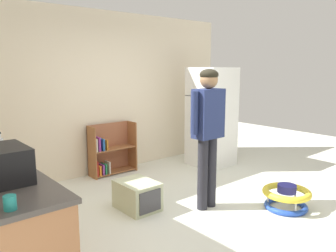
{
  "coord_description": "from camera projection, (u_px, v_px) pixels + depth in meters",
  "views": [
    {
      "loc": [
        -2.86,
        -2.71,
        1.79
      ],
      "look_at": [
        -0.19,
        0.43,
        1.07
      ],
      "focal_mm": 36.14,
      "sensor_mm": 36.0,
      "label": 1
    }
  ],
  "objects": [
    {
      "name": "teal_cup",
      "position": [
        10.0,
        203.0,
        2.13
      ],
      "size": [
        0.08,
        0.08,
        0.09
      ],
      "primitive_type": "cylinder",
      "color": "teal",
      "rests_on": "kitchen_counter"
    },
    {
      "name": "white_cup",
      "position": [
        10.0,
        155.0,
        3.26
      ],
      "size": [
        0.08,
        0.08,
        0.09
      ],
      "primitive_type": "cylinder",
      "color": "white",
      "rests_on": "kitchen_counter"
    },
    {
      "name": "bookshelf",
      "position": [
        109.0,
        152.0,
        5.69
      ],
      "size": [
        0.8,
        0.28,
        0.85
      ],
      "color": "#975F37",
      "rests_on": "ground"
    },
    {
      "name": "refrigerator",
      "position": [
        211.0,
        117.0,
        6.14
      ],
      "size": [
        0.73,
        0.68,
        1.78
      ],
      "color": "white",
      "rests_on": "ground"
    },
    {
      "name": "ground_plane",
      "position": [
        202.0,
        214.0,
        4.17
      ],
      "size": [
        12.0,
        12.0,
        0.0
      ],
      "primitive_type": "plane",
      "color": "silver",
      "rests_on": "ground"
    },
    {
      "name": "back_wall",
      "position": [
        103.0,
        93.0,
        5.68
      ],
      "size": [
        5.2,
        0.06,
        2.7
      ],
      "primitive_type": "cube",
      "color": "beige",
      "rests_on": "ground"
    },
    {
      "name": "microwave",
      "position": [
        2.0,
        164.0,
        2.63
      ],
      "size": [
        0.37,
        0.48,
        0.28
      ],
      "color": "black",
      "rests_on": "kitchen_counter"
    },
    {
      "name": "baby_walker",
      "position": [
        286.0,
        197.0,
        4.3
      ],
      "size": [
        0.6,
        0.6,
        0.32
      ],
      "color": "blue",
      "rests_on": "ground"
    },
    {
      "name": "pet_carrier",
      "position": [
        137.0,
        195.0,
        4.29
      ],
      "size": [
        0.42,
        0.55,
        0.36
      ],
      "color": "beige",
      "rests_on": "ground"
    },
    {
      "name": "standing_person",
      "position": [
        208.0,
        125.0,
        4.19
      ],
      "size": [
        0.57,
        0.23,
        1.77
      ],
      "color": "#25262E",
      "rests_on": "ground"
    },
    {
      "name": "clear_bottle",
      "position": [
        0.0,
        147.0,
        3.4
      ],
      "size": [
        0.07,
        0.07,
        0.25
      ],
      "color": "silver",
      "rests_on": "kitchen_counter"
    },
    {
      "name": "kitchen_counter",
      "position": [
        0.0,
        225.0,
        2.9
      ],
      "size": [
        0.65,
        1.86,
        0.9
      ],
      "color": "#B7784D",
      "rests_on": "ground"
    }
  ]
}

